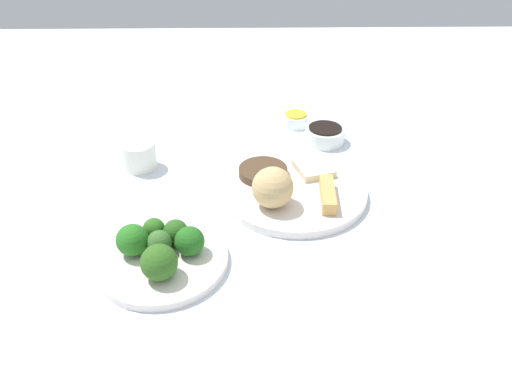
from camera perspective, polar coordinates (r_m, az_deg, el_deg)
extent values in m
cube|color=white|center=(0.99, 2.51, 0.33)|extent=(2.20, 2.20, 0.02)
cylinder|color=white|center=(0.95, 4.35, 0.17)|extent=(0.28, 0.28, 0.02)
sphere|color=tan|center=(0.88, 1.92, 0.51)|extent=(0.07, 0.07, 0.07)
cube|color=tan|center=(0.91, 8.24, -0.27)|extent=(0.03, 0.10, 0.02)
cube|color=beige|center=(1.00, 6.64, 2.74)|extent=(0.08, 0.09, 0.01)
cylinder|color=#4D3724|center=(0.98, 0.82, 2.35)|extent=(0.10, 0.10, 0.02)
cylinder|color=white|center=(0.81, -10.74, -7.66)|extent=(0.21, 0.21, 0.01)
sphere|color=#2B631E|center=(0.83, -11.66, -4.18)|extent=(0.04, 0.04, 0.04)
sphere|color=#2A5B1C|center=(0.81, -9.23, -4.53)|extent=(0.04, 0.04, 0.04)
sphere|color=#2F5F1D|center=(0.75, -11.09, -7.95)|extent=(0.06, 0.06, 0.06)
sphere|color=#276F20|center=(0.80, -14.02, -5.39)|extent=(0.05, 0.05, 0.05)
sphere|color=#37652C|center=(0.80, -11.06, -5.75)|extent=(0.04, 0.04, 0.04)
sphere|color=#22621D|center=(0.79, -7.65, -5.62)|extent=(0.05, 0.05, 0.05)
cylinder|color=white|center=(1.14, 7.89, 6.47)|extent=(0.09, 0.09, 0.03)
cylinder|color=black|center=(1.13, 7.97, 7.31)|extent=(0.07, 0.07, 0.00)
cylinder|color=white|center=(1.21, 4.56, 8.25)|extent=(0.06, 0.06, 0.03)
cylinder|color=yellow|center=(1.20, 4.59, 8.91)|extent=(0.05, 0.05, 0.00)
cylinder|color=white|center=(1.05, -13.26, 4.10)|extent=(0.07, 0.07, 0.06)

